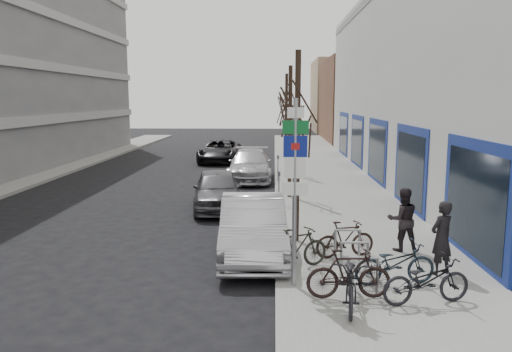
# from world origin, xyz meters

# --- Properties ---
(ground) EXTENTS (120.00, 120.00, 0.00)m
(ground) POSITION_xyz_m (0.00, 0.00, 0.00)
(ground) COLOR black
(ground) RESTS_ON ground
(sidewalk_east) EXTENTS (5.00, 70.00, 0.15)m
(sidewalk_east) POSITION_xyz_m (4.50, 10.00, 0.07)
(sidewalk_east) COLOR slate
(sidewalk_east) RESTS_ON ground
(brick_building_far) EXTENTS (12.00, 14.00, 8.00)m
(brick_building_far) POSITION_xyz_m (13.00, 40.00, 4.00)
(brick_building_far) COLOR brown
(brick_building_far) RESTS_ON ground
(tan_building_far) EXTENTS (13.00, 12.00, 9.00)m
(tan_building_far) POSITION_xyz_m (13.50, 55.00, 4.50)
(tan_building_far) COLOR #937A5B
(tan_building_far) RESTS_ON ground
(highway_sign_pole) EXTENTS (0.55, 0.10, 4.20)m
(highway_sign_pole) POSITION_xyz_m (2.40, -0.01, 2.46)
(highway_sign_pole) COLOR gray
(highway_sign_pole) RESTS_ON ground
(bike_rack) EXTENTS (0.66, 2.26, 0.83)m
(bike_rack) POSITION_xyz_m (3.80, 0.60, 0.66)
(bike_rack) COLOR gray
(bike_rack) RESTS_ON sidewalk_east
(tree_near) EXTENTS (1.80, 1.80, 5.50)m
(tree_near) POSITION_xyz_m (2.60, 3.50, 4.10)
(tree_near) COLOR black
(tree_near) RESTS_ON ground
(tree_mid) EXTENTS (1.80, 1.80, 5.50)m
(tree_mid) POSITION_xyz_m (2.60, 10.00, 4.10)
(tree_mid) COLOR black
(tree_mid) RESTS_ON ground
(tree_far) EXTENTS (1.80, 1.80, 5.50)m
(tree_far) POSITION_xyz_m (2.60, 16.50, 4.10)
(tree_far) COLOR black
(tree_far) RESTS_ON ground
(meter_front) EXTENTS (0.10, 0.08, 1.27)m
(meter_front) POSITION_xyz_m (2.15, 3.00, 0.92)
(meter_front) COLOR gray
(meter_front) RESTS_ON sidewalk_east
(meter_mid) EXTENTS (0.10, 0.08, 1.27)m
(meter_mid) POSITION_xyz_m (2.15, 8.50, 0.92)
(meter_mid) COLOR gray
(meter_mid) RESTS_ON sidewalk_east
(meter_back) EXTENTS (0.10, 0.08, 1.27)m
(meter_back) POSITION_xyz_m (2.15, 14.00, 0.92)
(meter_back) COLOR gray
(meter_back) RESTS_ON sidewalk_east
(bike_near_left) EXTENTS (0.85, 2.03, 1.20)m
(bike_near_left) POSITION_xyz_m (3.48, -1.07, 0.75)
(bike_near_left) COLOR black
(bike_near_left) RESTS_ON sidewalk_east
(bike_near_right) EXTENTS (1.78, 0.64, 1.06)m
(bike_near_right) POSITION_xyz_m (3.49, -0.69, 0.68)
(bike_near_right) COLOR black
(bike_near_right) RESTS_ON sidewalk_east
(bike_mid_curb) EXTENTS (1.89, 0.86, 1.11)m
(bike_mid_curb) POSITION_xyz_m (4.61, 0.15, 0.71)
(bike_mid_curb) COLOR black
(bike_mid_curb) RESTS_ON sidewalk_east
(bike_mid_inner) EXTENTS (1.73, 1.27, 1.03)m
(bike_mid_inner) POSITION_xyz_m (2.51, 1.06, 0.67)
(bike_mid_inner) COLOR black
(bike_mid_inner) RESTS_ON sidewalk_east
(bike_far_curb) EXTENTS (1.92, 0.97, 1.13)m
(bike_far_curb) POSITION_xyz_m (4.98, -0.90, 0.71)
(bike_far_curb) COLOR black
(bike_far_curb) RESTS_ON sidewalk_east
(bike_far_inner) EXTENTS (1.68, 0.93, 0.98)m
(bike_far_inner) POSITION_xyz_m (3.79, 1.99, 0.64)
(bike_far_inner) COLOR black
(bike_far_inner) RESTS_ON sidewalk_east
(parked_car_front) EXTENTS (1.94, 4.90, 1.59)m
(parked_car_front) POSITION_xyz_m (1.40, 2.50, 0.79)
(parked_car_front) COLOR #B6B5BB
(parked_car_front) RESTS_ON ground
(parked_car_mid) EXTENTS (2.33, 4.62, 1.51)m
(parked_car_mid) POSITION_xyz_m (-0.20, 8.19, 0.75)
(parked_car_mid) COLOR #4E4D53
(parked_car_mid) RESTS_ON ground
(parked_car_back) EXTENTS (2.28, 5.41, 1.56)m
(parked_car_back) POSITION_xyz_m (0.72, 15.16, 0.78)
(parked_car_back) COLOR #A8A7AC
(parked_car_back) RESTS_ON ground
(lane_car) EXTENTS (2.68, 5.41, 1.47)m
(lane_car) POSITION_xyz_m (-1.66, 22.49, 0.74)
(lane_car) COLOR black
(lane_car) RESTS_ON ground
(pedestrian_near) EXTENTS (0.76, 0.69, 1.73)m
(pedestrian_near) POSITION_xyz_m (5.83, 0.84, 1.02)
(pedestrian_near) COLOR black
(pedestrian_near) RESTS_ON sidewalk_east
(pedestrian_far) EXTENTS (0.66, 0.47, 1.73)m
(pedestrian_far) POSITION_xyz_m (5.40, 2.64, 1.01)
(pedestrian_far) COLOR black
(pedestrian_far) RESTS_ON sidewalk_east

